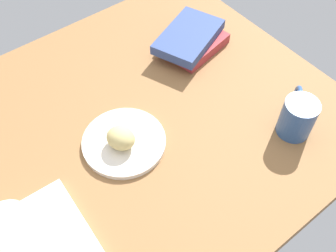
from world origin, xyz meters
The scene contains 8 objects.
dining_table centered at (0.00, 0.00, 2.00)cm, with size 110.00×90.00×4.00cm, color olive.
round_plate centered at (3.53, 3.70, 4.70)cm, with size 20.59×20.59×1.40cm, color silver.
scone_pastry centered at (4.60, 4.45, 8.08)cm, with size 7.09×6.04×5.35cm, color tan.
square_plate centered at (32.66, 14.38, 4.80)cm, with size 22.20×22.20×1.60cm, color white.
sauce_cup centered at (29.35, 18.13, 6.71)cm, with size 4.92×4.92×2.04cm.
breakfast_wrap centered at (35.30, 11.38, 8.75)cm, with size 6.30×6.30×13.10cm, color beige.
book_stack centered at (-31.75, -13.09, 7.14)cm, with size 24.66×20.39×6.06cm.
coffee_mug centered at (-32.67, 26.09, 9.23)cm, with size 11.69×11.01×10.25cm.
Camera 1 is at (28.41, 53.40, 83.42)cm, focal length 41.69 mm.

